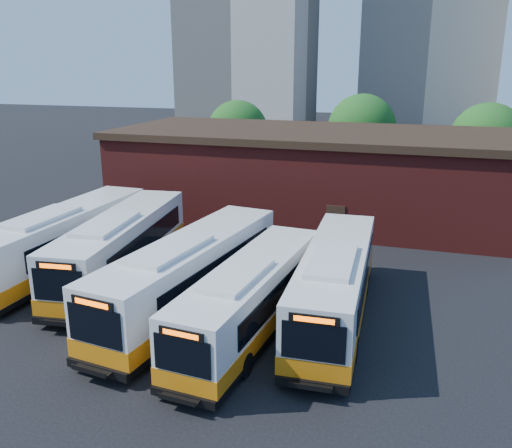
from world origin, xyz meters
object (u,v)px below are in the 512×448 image
(bus_farwest, at_px, (64,242))
(bus_west, at_px, (122,249))
(bus_mideast, at_px, (251,301))
(transit_worker, at_px, (217,344))
(bus_midwest, at_px, (190,278))
(bus_east, at_px, (335,287))

(bus_farwest, bearing_deg, bus_west, 1.07)
(bus_mideast, relative_size, transit_worker, 6.87)
(bus_farwest, height_order, bus_midwest, bus_midwest)
(bus_west, height_order, transit_worker, bus_west)
(transit_worker, bearing_deg, bus_west, 56.56)
(transit_worker, bearing_deg, bus_midwest, 41.76)
(bus_farwest, relative_size, bus_west, 1.00)
(bus_mideast, height_order, bus_east, bus_east)
(transit_worker, bearing_deg, bus_mideast, -2.40)
(bus_farwest, height_order, transit_worker, bus_farwest)
(bus_farwest, height_order, bus_west, bus_farwest)
(bus_west, xyz_separation_m, transit_worker, (8.04, -6.68, -0.74))
(bus_west, bearing_deg, transit_worker, -46.74)
(bus_midwest, distance_m, transit_worker, 5.01)
(bus_west, relative_size, bus_mideast, 1.10)
(bus_farwest, distance_m, bus_west, 3.60)
(bus_midwest, bearing_deg, bus_east, 17.08)
(bus_mideast, bearing_deg, bus_east, 41.08)
(bus_farwest, relative_size, transit_worker, 7.53)
(bus_mideast, height_order, transit_worker, bus_mideast)
(bus_midwest, relative_size, bus_mideast, 1.12)
(bus_east, bearing_deg, bus_farwest, 171.47)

